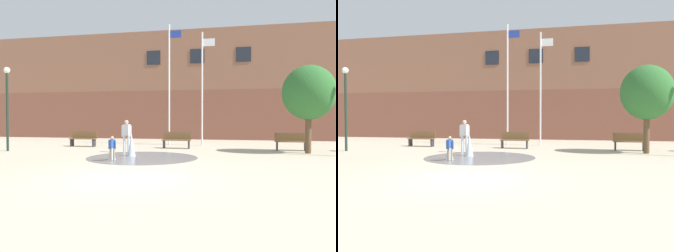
% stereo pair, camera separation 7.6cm
% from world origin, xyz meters
% --- Properties ---
extents(ground_plane, '(100.00, 100.00, 0.00)m').
position_xyz_m(ground_plane, '(0.00, 0.00, 0.00)').
color(ground_plane, '#BCB299').
extents(library_building, '(36.00, 6.05, 8.63)m').
position_xyz_m(library_building, '(0.00, 19.78, 4.31)').
color(library_building, brown).
rests_on(library_building, ground).
extents(splash_fountain, '(4.74, 4.74, 1.01)m').
position_xyz_m(splash_fountain, '(-1.37, 4.74, 0.25)').
color(splash_fountain, gray).
rests_on(splash_fountain, ground).
extents(park_bench_left_of_flagpoles, '(1.60, 0.44, 0.91)m').
position_xyz_m(park_bench_left_of_flagpoles, '(-5.89, 9.26, 0.48)').
color(park_bench_left_of_flagpoles, '#28282D').
rests_on(park_bench_left_of_flagpoles, ground).
extents(park_bench_near_trashcan, '(1.60, 0.44, 0.91)m').
position_xyz_m(park_bench_near_trashcan, '(-0.26, 9.20, 0.48)').
color(park_bench_near_trashcan, '#28282D').
rests_on(park_bench_near_trashcan, ground).
extents(park_bench_far_right, '(1.60, 0.44, 0.91)m').
position_xyz_m(park_bench_far_right, '(5.78, 9.29, 0.48)').
color(park_bench_far_right, '#28282D').
rests_on(park_bench_far_right, ground).
extents(adult_near_bench, '(0.50, 0.26, 1.59)m').
position_xyz_m(adult_near_bench, '(-2.24, 6.44, 0.93)').
color(adult_near_bench, silver).
rests_on(adult_near_bench, ground).
extents(child_in_fountain, '(0.31, 0.24, 0.99)m').
position_xyz_m(child_in_fountain, '(-1.76, 3.34, 0.58)').
color(child_in_fountain, '#89755B').
rests_on(child_in_fountain, ground).
extents(flagpole_left, '(0.80, 0.10, 7.48)m').
position_xyz_m(flagpole_left, '(-1.07, 11.25, 3.98)').
color(flagpole_left, silver).
rests_on(flagpole_left, ground).
extents(flagpole_right, '(0.80, 0.10, 6.88)m').
position_xyz_m(flagpole_right, '(0.98, 11.25, 3.68)').
color(flagpole_right, silver).
rests_on(flagpole_right, ground).
extents(lamp_post_left_lane, '(0.32, 0.32, 4.28)m').
position_xyz_m(lamp_post_left_lane, '(-8.47, 6.01, 2.76)').
color(lamp_post_left_lane, '#192D23').
rests_on(lamp_post_left_lane, ground).
extents(street_tree_near_building, '(2.45, 2.45, 4.21)m').
position_xyz_m(street_tree_near_building, '(6.35, 7.96, 2.89)').
color(street_tree_near_building, brown).
rests_on(street_tree_near_building, ground).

